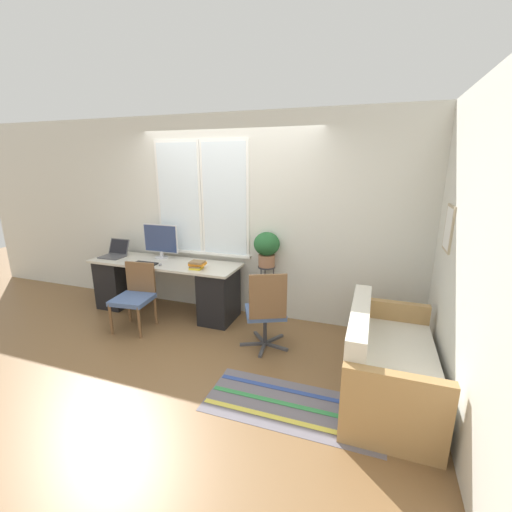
{
  "coord_description": "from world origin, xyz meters",
  "views": [
    {
      "loc": [
        1.89,
        -3.56,
        2.07
      ],
      "look_at": [
        0.58,
        0.16,
        1.0
      ],
      "focal_mm": 24.0,
      "sensor_mm": 36.0,
      "label": 1
    }
  ],
  "objects_px": {
    "monitor": "(161,241)",
    "potted_plant": "(267,247)",
    "mouse": "(160,265)",
    "keyboard": "(145,264)",
    "office_chair_swivel": "(266,310)",
    "desk_chair_wooden": "(135,295)",
    "plant_stand": "(267,275)",
    "couch_loveseat": "(386,366)",
    "laptop": "(115,253)",
    "book_stack": "(197,265)"
  },
  "relations": [
    {
      "from": "monitor",
      "to": "potted_plant",
      "type": "bearing_deg",
      "value": 3.55
    },
    {
      "from": "monitor",
      "to": "mouse",
      "type": "relative_size",
      "value": 9.25
    },
    {
      "from": "keyboard",
      "to": "office_chair_swivel",
      "type": "height_order",
      "value": "office_chair_swivel"
    },
    {
      "from": "desk_chair_wooden",
      "to": "plant_stand",
      "type": "xyz_separation_m",
      "value": [
        1.51,
        0.8,
        0.18
      ]
    },
    {
      "from": "couch_loveseat",
      "to": "potted_plant",
      "type": "bearing_deg",
      "value": 52.21
    },
    {
      "from": "plant_stand",
      "to": "monitor",
      "type": "bearing_deg",
      "value": -176.45
    },
    {
      "from": "laptop",
      "to": "keyboard",
      "type": "relative_size",
      "value": 0.99
    },
    {
      "from": "keyboard",
      "to": "desk_chair_wooden",
      "type": "relative_size",
      "value": 0.4
    },
    {
      "from": "couch_loveseat",
      "to": "plant_stand",
      "type": "distance_m",
      "value": 1.95
    },
    {
      "from": "mouse",
      "to": "potted_plant",
      "type": "relative_size",
      "value": 0.13
    },
    {
      "from": "mouse",
      "to": "plant_stand",
      "type": "height_order",
      "value": "mouse"
    },
    {
      "from": "monitor",
      "to": "plant_stand",
      "type": "distance_m",
      "value": 1.61
    },
    {
      "from": "laptop",
      "to": "monitor",
      "type": "xyz_separation_m",
      "value": [
        0.7,
        0.16,
        0.2
      ]
    },
    {
      "from": "office_chair_swivel",
      "to": "keyboard",
      "type": "bearing_deg",
      "value": -34.89
    },
    {
      "from": "book_stack",
      "to": "office_chair_swivel",
      "type": "height_order",
      "value": "office_chair_swivel"
    },
    {
      "from": "book_stack",
      "to": "potted_plant",
      "type": "relative_size",
      "value": 0.48
    },
    {
      "from": "monitor",
      "to": "couch_loveseat",
      "type": "relative_size",
      "value": 0.37
    },
    {
      "from": "mouse",
      "to": "book_stack",
      "type": "relative_size",
      "value": 0.27
    },
    {
      "from": "couch_loveseat",
      "to": "potted_plant",
      "type": "xyz_separation_m",
      "value": [
        -1.51,
        1.17,
        0.72
      ]
    },
    {
      "from": "plant_stand",
      "to": "book_stack",
      "type": "bearing_deg",
      "value": -154.26
    },
    {
      "from": "laptop",
      "to": "monitor",
      "type": "distance_m",
      "value": 0.75
    },
    {
      "from": "office_chair_swivel",
      "to": "potted_plant",
      "type": "xyz_separation_m",
      "value": [
        -0.24,
        0.76,
        0.54
      ]
    },
    {
      "from": "keyboard",
      "to": "potted_plant",
      "type": "distance_m",
      "value": 1.67
    },
    {
      "from": "laptop",
      "to": "keyboard",
      "type": "distance_m",
      "value": 0.7
    },
    {
      "from": "monitor",
      "to": "mouse",
      "type": "bearing_deg",
      "value": -59.01
    },
    {
      "from": "laptop",
      "to": "book_stack",
      "type": "distance_m",
      "value": 1.44
    },
    {
      "from": "couch_loveseat",
      "to": "potted_plant",
      "type": "distance_m",
      "value": 2.05
    },
    {
      "from": "office_chair_swivel",
      "to": "plant_stand",
      "type": "bearing_deg",
      "value": -97.7
    },
    {
      "from": "book_stack",
      "to": "desk_chair_wooden",
      "type": "relative_size",
      "value": 0.27
    },
    {
      "from": "office_chair_swivel",
      "to": "couch_loveseat",
      "type": "height_order",
      "value": "office_chair_swivel"
    },
    {
      "from": "potted_plant",
      "to": "book_stack",
      "type": "bearing_deg",
      "value": -154.26
    },
    {
      "from": "book_stack",
      "to": "desk_chair_wooden",
      "type": "xyz_separation_m",
      "value": [
        -0.69,
        -0.41,
        -0.35
      ]
    },
    {
      "from": "potted_plant",
      "to": "laptop",
      "type": "bearing_deg",
      "value": -173.48
    },
    {
      "from": "mouse",
      "to": "couch_loveseat",
      "type": "bearing_deg",
      "value": -14.29
    },
    {
      "from": "laptop",
      "to": "potted_plant",
      "type": "height_order",
      "value": "potted_plant"
    },
    {
      "from": "book_stack",
      "to": "couch_loveseat",
      "type": "relative_size",
      "value": 0.15
    },
    {
      "from": "laptop",
      "to": "monitor",
      "type": "height_order",
      "value": "monitor"
    },
    {
      "from": "laptop",
      "to": "book_stack",
      "type": "xyz_separation_m",
      "value": [
        1.44,
        -0.14,
        0.0
      ]
    },
    {
      "from": "couch_loveseat",
      "to": "mouse",
      "type": "bearing_deg",
      "value": 75.71
    },
    {
      "from": "book_stack",
      "to": "couch_loveseat",
      "type": "distance_m",
      "value": 2.51
    },
    {
      "from": "book_stack",
      "to": "couch_loveseat",
      "type": "bearing_deg",
      "value": -18.43
    },
    {
      "from": "office_chair_swivel",
      "to": "couch_loveseat",
      "type": "bearing_deg",
      "value": 136.91
    },
    {
      "from": "keyboard",
      "to": "potted_plant",
      "type": "height_order",
      "value": "potted_plant"
    },
    {
      "from": "monitor",
      "to": "potted_plant",
      "type": "relative_size",
      "value": 1.18
    },
    {
      "from": "monitor",
      "to": "keyboard",
      "type": "height_order",
      "value": "monitor"
    },
    {
      "from": "mouse",
      "to": "book_stack",
      "type": "bearing_deg",
      "value": 5.27
    },
    {
      "from": "mouse",
      "to": "office_chair_swivel",
      "type": "bearing_deg",
      "value": -11.25
    },
    {
      "from": "plant_stand",
      "to": "potted_plant",
      "type": "bearing_deg",
      "value": 0.0
    },
    {
      "from": "laptop",
      "to": "office_chair_swivel",
      "type": "relative_size",
      "value": 0.35
    },
    {
      "from": "book_stack",
      "to": "laptop",
      "type": "bearing_deg",
      "value": 174.52
    }
  ]
}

